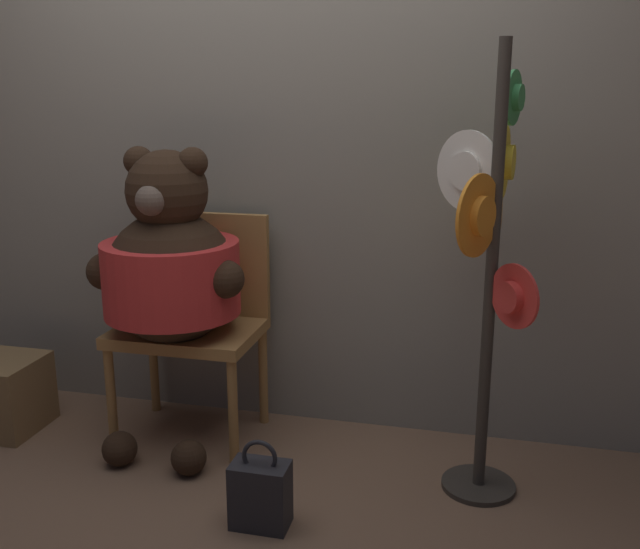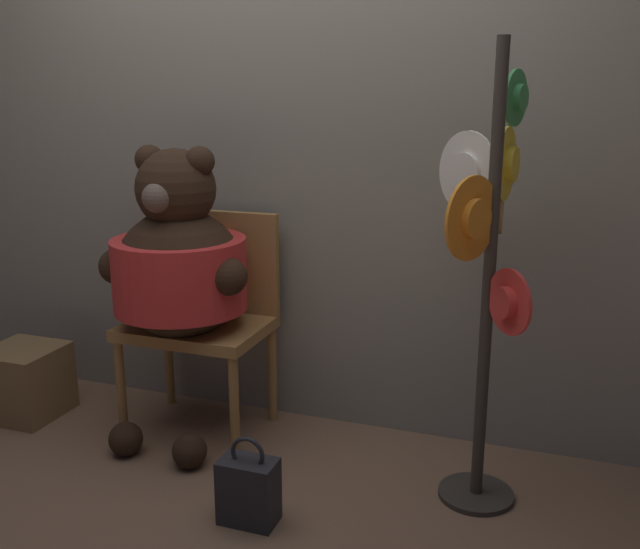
% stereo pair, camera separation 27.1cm
% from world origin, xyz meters
% --- Properties ---
extents(ground_plane, '(14.00, 14.00, 0.00)m').
position_xyz_m(ground_plane, '(0.00, 0.00, 0.00)').
color(ground_plane, brown).
extents(wall_back, '(8.00, 0.10, 2.65)m').
position_xyz_m(wall_back, '(0.00, 0.56, 1.33)').
color(wall_back, gray).
rests_on(wall_back, ground_plane).
extents(chair, '(0.60, 0.45, 0.96)m').
position_xyz_m(chair, '(-0.28, 0.30, 0.54)').
color(chair, '#9E703D').
rests_on(chair, ground_plane).
extents(teddy_bear, '(0.67, 0.60, 1.26)m').
position_xyz_m(teddy_bear, '(-0.31, 0.15, 0.77)').
color(teddy_bear, black).
rests_on(teddy_bear, ground_plane).
extents(hat_display_rack, '(0.38, 0.53, 1.65)m').
position_xyz_m(hat_display_rack, '(0.95, 0.11, 0.94)').
color(hat_display_rack, '#332D28').
rests_on(hat_display_rack, ground_plane).
extents(handbag_on_ground, '(0.20, 0.12, 0.33)m').
position_xyz_m(handbag_on_ground, '(0.22, -0.35, 0.12)').
color(handbag_on_ground, '#232328').
rests_on(handbag_on_ground, ground_plane).
extents(wooden_crate, '(0.33, 0.33, 0.33)m').
position_xyz_m(wooden_crate, '(-1.13, 0.09, 0.16)').
color(wooden_crate, brown).
rests_on(wooden_crate, ground_plane).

